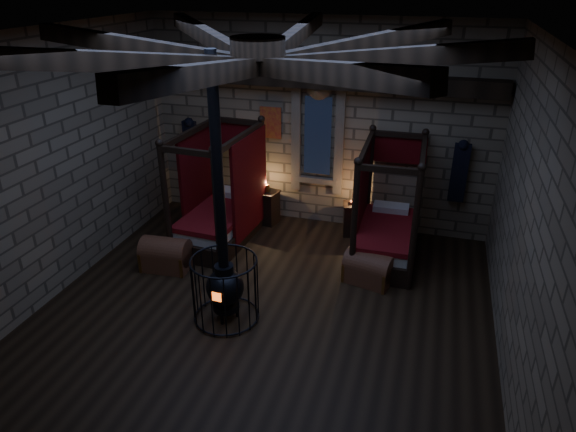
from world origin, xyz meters
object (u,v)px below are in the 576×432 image
(bed_right, at_px, (387,230))
(trunk_right, at_px, (368,269))
(stove, at_px, (225,284))
(trunk_left, at_px, (166,255))
(bed_left, at_px, (222,213))

(bed_right, height_order, trunk_right, bed_right)
(trunk_right, relative_size, stove, 0.22)
(trunk_right, bearing_deg, trunk_left, -157.31)
(bed_right, distance_m, trunk_left, 4.11)
(bed_left, xyz_separation_m, stove, (1.10, -2.44, 0.07))
(trunk_right, height_order, stove, stove)
(bed_right, xyz_separation_m, stove, (-2.14, -2.70, 0.09))
(bed_right, bearing_deg, bed_left, -176.68)
(bed_right, relative_size, stove, 0.53)
(bed_left, bearing_deg, trunk_right, -10.67)
(trunk_left, relative_size, stove, 0.22)
(bed_right, distance_m, stove, 3.44)
(bed_right, xyz_separation_m, trunk_right, (-0.18, -1.04, -0.28))
(trunk_left, distance_m, stove, 1.98)
(bed_left, height_order, bed_right, bed_left)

